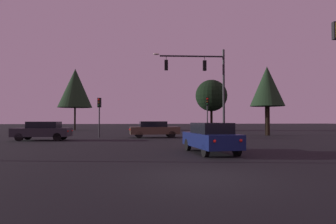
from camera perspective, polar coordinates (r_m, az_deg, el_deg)
name	(u,v)px	position (r m, az deg, el deg)	size (l,w,h in m)	color
ground_plane	(150,134)	(32.66, -3.65, -4.50)	(168.00, 168.00, 0.00)	black
traffic_signal_mast_arm	(205,78)	(25.33, 7.46, 6.82)	(6.32, 0.66, 7.89)	#232326
traffic_light_corner_left	(207,108)	(30.79, 7.92, 0.75)	(0.34, 0.37, 4.09)	#232326
traffic_light_corner_right	(99,109)	(27.30, -13.68, 0.55)	(0.36, 0.38, 3.73)	#232326
car_nearside_lane	(211,137)	(14.33, 8.57, -5.05)	(2.13, 4.30, 1.52)	#0F1947
car_crossing_left	(43,131)	(25.09, -23.92, -3.43)	(4.53, 2.02, 1.52)	#232328
car_crossing_right	(154,129)	(26.77, -2.80, -3.44)	(4.76, 2.07, 1.52)	#473828
tree_behind_sign	(211,96)	(44.40, 8.72, 3.28)	(4.90, 4.90, 7.87)	black
tree_left_far	(267,87)	(32.31, 19.32, 4.84)	(3.62, 3.62, 7.43)	black
tree_center_horizon	(75,88)	(48.07, -18.19, 4.59)	(5.39, 5.39, 9.90)	black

